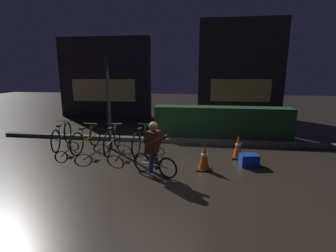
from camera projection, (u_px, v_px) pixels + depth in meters
ground_plane at (157, 165)px, 6.39m from camera, size 40.00×40.00×0.00m
sidewalk_curb at (169, 140)px, 8.50m from camera, size 12.00×0.24×0.12m
hedge_row at (222, 122)px, 9.02m from camera, size 4.80×0.70×1.10m
storefront_left at (105, 78)px, 12.76m from camera, size 4.67×0.54×3.98m
storefront_right at (241, 70)px, 12.44m from camera, size 4.14×0.54×4.82m
street_post at (109, 104)px, 7.47m from camera, size 0.10×0.10×2.78m
parked_bike_leftmost at (62, 136)px, 7.83m from camera, size 0.47×1.71×0.80m
parked_bike_left_mid at (86, 139)px, 7.53m from camera, size 0.46×1.68×0.78m
parked_bike_center_left at (113, 140)px, 7.45m from camera, size 0.46×1.71×0.79m
parked_bike_center_right at (142, 140)px, 7.43m from camera, size 0.46×1.70×0.78m
traffic_cone_near at (204, 157)px, 6.06m from camera, size 0.36×0.36×0.65m
traffic_cone_far at (238, 147)px, 6.87m from camera, size 0.36×0.36×0.67m
blue_crate at (249, 160)px, 6.33m from camera, size 0.49×0.39×0.30m
cyclist at (154, 148)px, 5.70m from camera, size 1.11×0.65×1.25m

